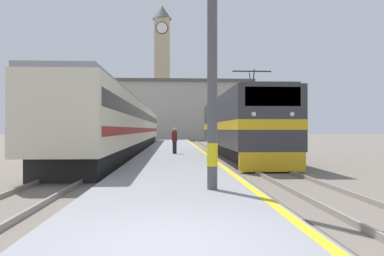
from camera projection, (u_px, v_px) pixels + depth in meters
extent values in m
plane|color=#70665B|center=(173.00, 149.00, 35.10)|extent=(200.00, 200.00, 0.00)
cube|color=gray|center=(173.00, 150.00, 30.11)|extent=(4.39, 140.00, 0.29)
cube|color=yellow|center=(199.00, 148.00, 30.21)|extent=(0.20, 140.00, 0.00)
cube|color=#70665B|center=(224.00, 152.00, 30.31)|extent=(2.84, 140.00, 0.02)
cube|color=gray|center=(215.00, 151.00, 30.28)|extent=(0.07, 140.00, 0.14)
cube|color=gray|center=(232.00, 151.00, 30.35)|extent=(0.07, 140.00, 0.14)
cube|color=#70665B|center=(126.00, 152.00, 29.91)|extent=(2.83, 140.00, 0.02)
cube|color=gray|center=(117.00, 151.00, 29.88)|extent=(0.07, 140.00, 0.14)
cube|color=gray|center=(135.00, 151.00, 29.95)|extent=(0.07, 140.00, 0.14)
cube|color=black|center=(238.00, 151.00, 23.56)|extent=(2.46, 15.16, 0.90)
cube|color=#333338|center=(238.00, 122.00, 23.57)|extent=(2.90, 16.47, 2.84)
cube|color=gold|center=(238.00, 126.00, 23.57)|extent=(2.92, 16.49, 0.44)
cube|color=gold|center=(272.00, 162.00, 15.49)|extent=(2.75, 0.30, 0.81)
cube|color=black|center=(273.00, 97.00, 15.40)|extent=(2.32, 0.12, 0.80)
sphere|color=white|center=(254.00, 114.00, 15.32)|extent=(0.20, 0.20, 0.20)
sphere|color=white|center=(292.00, 114.00, 15.40)|extent=(0.20, 0.20, 0.20)
cube|color=#4C4C51|center=(238.00, 98.00, 23.57)|extent=(2.61, 15.65, 0.12)
cylinder|color=#333333|center=(253.00, 80.00, 19.11)|extent=(0.06, 0.63, 1.03)
cylinder|color=#333333|center=(250.00, 82.00, 19.81)|extent=(0.06, 0.63, 1.03)
cube|color=#262626|center=(252.00, 71.00, 19.46)|extent=(2.03, 0.08, 0.06)
cube|color=black|center=(130.00, 145.00, 32.61)|extent=(2.46, 40.20, 0.90)
cube|color=beige|center=(130.00, 123.00, 32.62)|extent=(2.90, 41.87, 2.90)
cube|color=black|center=(130.00, 117.00, 32.62)|extent=(2.92, 41.04, 0.64)
cube|color=maroon|center=(130.00, 130.00, 32.62)|extent=(2.92, 41.04, 0.36)
cube|color=gray|center=(130.00, 106.00, 32.63)|extent=(2.67, 41.87, 0.20)
cylinder|color=#4C4C51|center=(212.00, 49.00, 9.68)|extent=(0.26, 0.26, 7.29)
cylinder|color=yellow|center=(212.00, 155.00, 9.67)|extent=(0.28, 0.28, 0.60)
cylinder|color=#23232D|center=(175.00, 148.00, 23.72)|extent=(0.26, 0.26, 0.78)
cylinder|color=maroon|center=(175.00, 136.00, 23.73)|extent=(0.34, 0.34, 0.65)
sphere|color=tan|center=(175.00, 129.00, 23.73)|extent=(0.21, 0.21, 0.21)
cube|color=tan|center=(162.00, 79.00, 74.99)|extent=(3.05, 3.05, 23.94)
cylinder|color=black|center=(162.00, 28.00, 73.48)|extent=(2.44, 0.06, 2.44)
cylinder|color=white|center=(162.00, 28.00, 73.45)|extent=(2.14, 0.10, 2.14)
cone|color=#47514C|center=(162.00, 12.00, 75.03)|extent=(3.81, 3.81, 2.75)
cube|color=#A8A399|center=(182.00, 112.00, 63.37)|extent=(22.99, 6.68, 9.50)
cube|color=#564C47|center=(182.00, 83.00, 63.38)|extent=(23.59, 7.28, 0.50)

